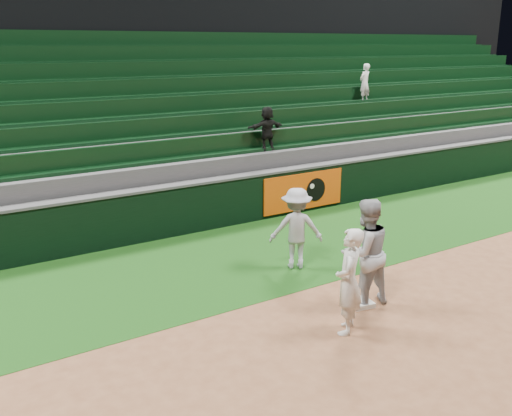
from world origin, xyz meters
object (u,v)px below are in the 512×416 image
Objects in this scene: first_base at (361,303)px; baserunner at (365,253)px; first_baseman at (349,281)px; base_coach at (296,228)px.

baserunner is at bearing 26.09° from first_base.
first_base is at bearing 172.92° from first_baseman.
first_base is 0.23× the size of base_coach.
first_base is 0.93m from baserunner.
first_base is 0.20× the size of baserunner.
first_base is 1.31m from first_baseman.
first_baseman is 1.10m from baserunner.
base_coach is at bearing -84.74° from baserunner.
first_baseman reaches higher than base_coach.
first_base is 0.22× the size of first_baseman.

